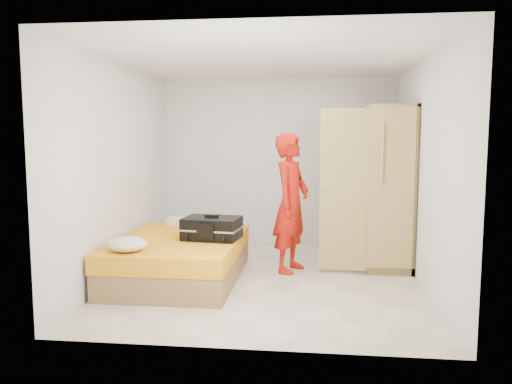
# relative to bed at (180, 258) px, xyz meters

# --- Properties ---
(room) EXTENTS (4.00, 4.02, 2.60)m
(room) POSITION_rel_bed_xyz_m (1.05, 0.10, 1.05)
(room) COLOR beige
(room) RESTS_ON ground
(bed) EXTENTS (1.42, 2.02, 0.50)m
(bed) POSITION_rel_bed_xyz_m (0.00, 0.00, 0.00)
(bed) COLOR #9E7347
(bed) RESTS_ON ground
(wardrobe) EXTENTS (1.17, 1.20, 2.10)m
(wardrobe) POSITION_rel_bed_xyz_m (2.50, 0.95, 0.75)
(wardrobe) COLOR tan
(wardrobe) RESTS_ON ground
(person) EXTENTS (0.61, 0.74, 1.75)m
(person) POSITION_rel_bed_xyz_m (1.32, 0.51, 0.62)
(person) COLOR red
(person) RESTS_ON ground
(suitcase) EXTENTS (0.72, 0.57, 0.29)m
(suitcase) POSITION_rel_bed_xyz_m (0.40, -0.00, 0.38)
(suitcase) COLOR black
(suitcase) RESTS_ON bed
(round_cushion) EXTENTS (0.41, 0.41, 0.16)m
(round_cushion) POSITION_rel_bed_xyz_m (-0.36, -0.73, 0.33)
(round_cushion) COLOR silver
(round_cushion) RESTS_ON bed
(pillow) EXTENTS (0.60, 0.36, 0.10)m
(pillow) POSITION_rel_bed_xyz_m (-0.10, 0.85, 0.30)
(pillow) COLOR silver
(pillow) RESTS_ON bed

